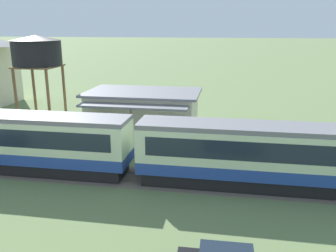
# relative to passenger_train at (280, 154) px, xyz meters

# --- Properties ---
(passenger_train) EXTENTS (92.25, 3.05, 4.19)m
(passenger_train) POSITION_rel_passenger_train_xyz_m (0.00, 0.00, 0.00)
(passenger_train) COLOR #234293
(passenger_train) RESTS_ON ground_plane
(railway_track) EXTENTS (130.23, 3.60, 0.04)m
(railway_track) POSITION_rel_passenger_train_xyz_m (-3.81, 0.00, -2.31)
(railway_track) COLOR #665B51
(railway_track) RESTS_ON ground_plane
(station_building) EXTENTS (10.22, 7.54, 4.48)m
(station_building) POSITION_rel_passenger_train_xyz_m (-11.01, 8.79, -0.05)
(station_building) COLOR beige
(station_building) RESTS_ON ground_plane
(water_tower) EXTENTS (4.88, 4.88, 9.35)m
(water_tower) POSITION_rel_passenger_train_xyz_m (-21.79, 10.10, 5.41)
(water_tower) COLOR brown
(water_tower) RESTS_ON ground_plane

